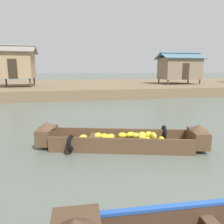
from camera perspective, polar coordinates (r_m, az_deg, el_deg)
The scene contains 5 objects.
ground_plane at distance 12.02m, azimuth -0.14°, elevation -0.86°, with size 300.00×300.00×0.00m, color #596056.
riverbank_strip at distance 27.67m, azimuth -7.07°, elevation 6.79°, with size 160.00×20.00×0.87m, color #756047.
banana_boat at distance 7.03m, azimuth 2.59°, elevation -7.33°, with size 5.44×2.41×0.83m.
stilt_house_left at distance 23.35m, azimuth -24.24°, elevation 11.54°, with size 3.88×3.69×4.00m.
stilt_house_mid_left at distance 26.80m, azimuth 17.56°, elevation 11.14°, with size 5.07×3.33×3.62m.
Camera 1 is at (-2.44, -1.50, 2.50)m, focal length 34.25 mm.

